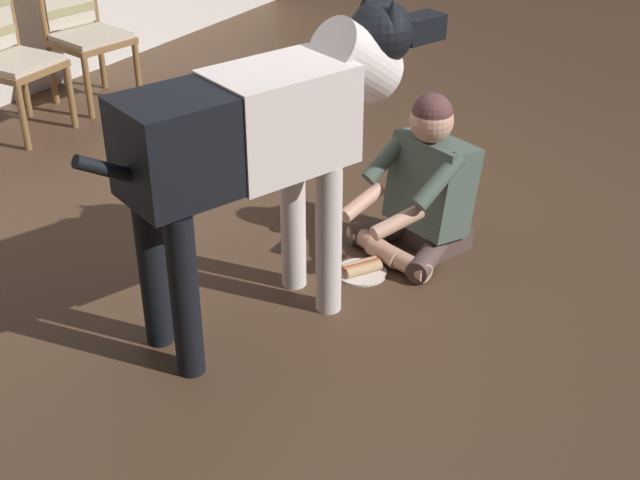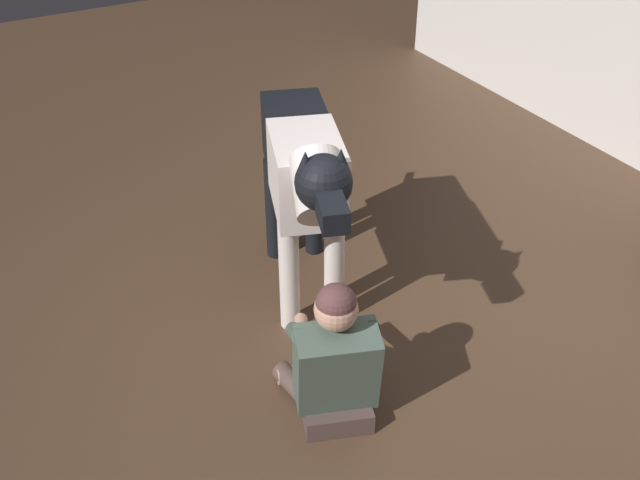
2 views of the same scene
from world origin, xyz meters
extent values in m
plane|color=#4A3423|center=(0.00, 0.00, 0.00)|extent=(13.76, 13.76, 0.00)
cylinder|color=brown|center=(0.42, 2.34, 0.21)|extent=(0.04, 0.04, 0.42)
cylinder|color=brown|center=(0.01, 2.32, 0.21)|extent=(0.04, 0.04, 0.42)
cylinder|color=brown|center=(0.40, 2.76, 0.21)|extent=(0.04, 0.04, 0.42)
cube|color=brown|center=(0.21, 2.54, 0.44)|extent=(0.48, 0.48, 0.04)
cube|color=#BFB29C|center=(0.21, 2.54, 0.48)|extent=(0.44, 0.44, 0.04)
cylinder|color=brown|center=(0.40, 2.76, 0.72)|extent=(0.04, 0.04, 0.52)
cylinder|color=brown|center=(1.01, 2.30, 0.21)|extent=(0.04, 0.04, 0.42)
cylinder|color=brown|center=(0.60, 2.37, 0.21)|extent=(0.04, 0.04, 0.42)
cylinder|color=brown|center=(1.08, 2.71, 0.21)|extent=(0.04, 0.04, 0.42)
cylinder|color=brown|center=(0.67, 2.78, 0.21)|extent=(0.04, 0.04, 0.42)
cube|color=brown|center=(0.84, 2.54, 0.44)|extent=(0.53, 0.53, 0.04)
cube|color=#BFB29C|center=(0.84, 2.54, 0.48)|extent=(0.49, 0.49, 0.04)
cylinder|color=brown|center=(0.67, 2.78, 0.72)|extent=(0.04, 0.04, 0.52)
cube|color=#958B5E|center=(0.88, 2.75, 0.62)|extent=(0.39, 0.12, 0.06)
cube|color=#503D38|center=(0.29, -0.32, 0.06)|extent=(0.34, 0.40, 0.12)
cylinder|color=#503D38|center=(0.09, -0.41, 0.07)|extent=(0.41, 0.15, 0.11)
cylinder|color=tan|center=(-0.03, -0.30, 0.06)|extent=(0.19, 0.37, 0.09)
cylinder|color=#503D38|center=(0.20, -0.12, 0.07)|extent=(0.36, 0.36, 0.11)
cylinder|color=tan|center=(0.03, -0.14, 0.06)|extent=(0.23, 0.37, 0.09)
cube|color=#495B4F|center=(0.27, -0.31, 0.35)|extent=(0.40, 0.47, 0.48)
cylinder|color=#495B4F|center=(0.08, -0.43, 0.47)|extent=(0.30, 0.17, 0.24)
cylinder|color=tan|center=(-0.09, -0.32, 0.30)|extent=(0.27, 0.19, 0.12)
cylinder|color=#495B4F|center=(0.20, -0.10, 0.47)|extent=(0.30, 0.17, 0.24)
cylinder|color=tan|center=(-0.01, -0.08, 0.30)|extent=(0.28, 0.12, 0.12)
sphere|color=tan|center=(0.24, -0.30, 0.68)|extent=(0.21, 0.21, 0.21)
sphere|color=brown|center=(0.24, -0.30, 0.72)|extent=(0.19, 0.19, 0.19)
cylinder|color=silver|center=(-0.39, 0.06, 0.36)|extent=(0.11, 0.11, 0.71)
cylinder|color=silver|center=(-0.48, -0.18, 0.36)|extent=(0.11, 0.11, 0.71)
cylinder|color=black|center=(-1.07, 0.30, 0.36)|extent=(0.11, 0.11, 0.71)
cylinder|color=black|center=(-1.15, 0.06, 0.36)|extent=(0.11, 0.11, 0.71)
cube|color=silver|center=(-0.58, -0.01, 0.92)|extent=(0.66, 0.54, 0.41)
cube|color=black|center=(-0.99, 0.14, 0.92)|extent=(0.58, 0.49, 0.39)
cylinder|color=silver|center=(-0.21, -0.14, 1.07)|extent=(0.47, 0.38, 0.39)
sphere|color=black|center=(-0.08, -0.19, 1.16)|extent=(0.28, 0.28, 0.28)
cube|color=black|center=(0.13, -0.27, 1.14)|extent=(0.24, 0.19, 0.11)
cone|color=black|center=(-0.07, -0.10, 1.27)|extent=(0.12, 0.12, 0.12)
cone|color=black|center=(-0.12, -0.26, 1.27)|extent=(0.12, 0.12, 0.12)
cylinder|color=black|center=(-1.23, 0.22, 0.88)|extent=(0.36, 0.17, 0.24)
cylinder|color=silver|center=(-0.15, -0.16, 0.01)|extent=(0.25, 0.25, 0.01)
cylinder|color=tan|center=(-0.16, -0.18, 0.04)|extent=(0.18, 0.14, 0.05)
cylinder|color=tan|center=(-0.14, -0.15, 0.04)|extent=(0.18, 0.14, 0.05)
cylinder|color=#A44F32|center=(-0.15, -0.16, 0.04)|extent=(0.18, 0.13, 0.04)
camera|label=1|loc=(-3.22, -1.85, 2.22)|focal=48.27mm
camera|label=2|loc=(2.55, -1.69, 2.93)|focal=42.46mm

